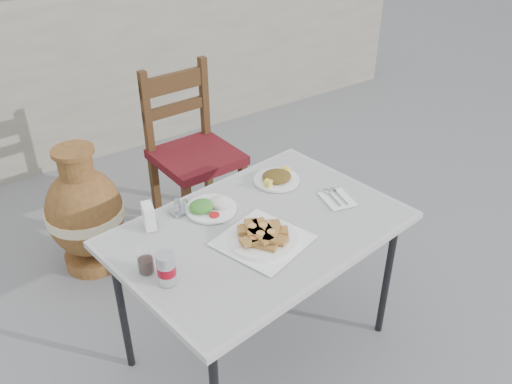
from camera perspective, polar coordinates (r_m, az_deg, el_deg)
ground at (r=2.78m, az=3.14°, el=-15.74°), size 80.00×80.00×0.00m
cafe_table at (r=2.31m, az=0.40°, el=-4.60°), size 1.30×0.96×0.73m
pide_plate at (r=2.18m, az=0.75°, el=-4.53°), size 0.40×0.40×0.07m
salad_rice_plate at (r=2.37m, az=-4.82°, el=-1.49°), size 0.23×0.23×0.06m
salad_chopped_plate at (r=2.58m, az=2.19°, el=1.51°), size 0.22×0.22×0.05m
soda_can at (r=1.99m, az=-9.41°, el=-7.97°), size 0.07×0.07×0.12m
cola_glass at (r=2.07m, az=-11.54°, el=-7.26°), size 0.06×0.06×0.09m
napkin_holder at (r=2.29m, az=-11.23°, el=-2.50°), size 0.07×0.09×0.10m
condiment_caddy at (r=2.38m, az=-8.02°, el=-1.65°), size 0.09×0.08×0.06m
cutlery_napkin at (r=2.48m, az=8.38°, el=-0.57°), size 0.16×0.19×0.01m
chair at (r=3.28m, az=-6.72°, el=4.26°), size 0.48×0.48×1.04m
terracotta_urn at (r=3.17m, az=-17.53°, el=-2.15°), size 0.43×0.43×0.76m
back_wall at (r=4.37m, az=-17.37°, el=11.27°), size 6.00×0.25×1.20m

